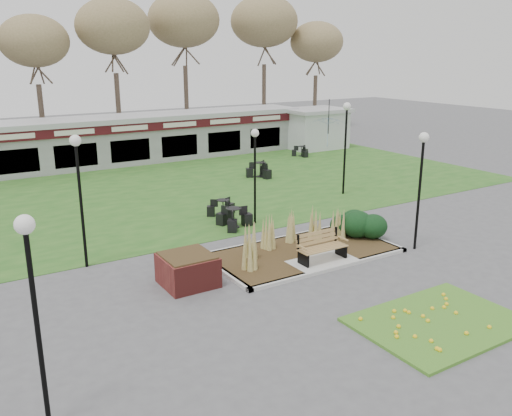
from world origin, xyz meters
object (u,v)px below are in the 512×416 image
bistro_set_b (234,221)px  service_hut (315,128)px  lamp_post_mid_left (78,172)px  lamp_post_far_right (346,128)px  brick_planter (188,269)px  food_pavilion (122,139)px  lamp_post_near_right (422,165)px  lamp_post_near_left (31,278)px  bistro_set_d (301,153)px  park_bench (321,246)px  bistro_set_c (260,172)px  patio_umbrella (328,132)px  lamp_post_mid_right (255,155)px  bistro_set_a (223,211)px

bistro_set_b → service_hut: bearing=42.7°
lamp_post_mid_left → lamp_post_far_right: (13.16, 2.78, 0.11)m
brick_planter → lamp_post_mid_left: size_ratio=0.35×
food_pavilion → bistro_set_b: 15.02m
food_pavilion → lamp_post_mid_left: bearing=-112.4°
lamp_post_near_right → lamp_post_mid_left: size_ratio=0.96×
lamp_post_near_left → bistro_set_d: bearing=44.0°
brick_planter → lamp_post_near_left: (-4.89, -4.50, 2.51)m
service_hut → lamp_post_far_right: bearing=-121.7°
park_bench → service_hut: 22.32m
lamp_post_mid_left → bistro_set_b: (6.02, 1.00, -2.83)m
lamp_post_near_left → bistro_set_b: 12.48m
food_pavilion → bistro_set_c: food_pavilion is taller
patio_umbrella → bistro_set_d: bearing=128.7°
food_pavilion → lamp_post_mid_right: size_ratio=6.44×
brick_planter → food_pavilion: bearing=76.9°
bistro_set_b → lamp_post_far_right: bearing=14.0°
patio_umbrella → bistro_set_b: bearing=-142.6°
brick_planter → bistro_set_c: size_ratio=0.99×
park_bench → lamp_post_mid_left: bearing=150.4°
park_bench → lamp_post_near_left: (-9.29, -3.75, 2.40)m
lamp_post_mid_left → bistro_set_a: 7.46m
brick_planter → patio_umbrella: size_ratio=0.56×
brick_planter → lamp_post_mid_left: (-2.19, 3.00, 2.63)m
lamp_post_near_left → lamp_post_mid_right: size_ratio=1.07×
bistro_set_a → bistro_set_b: (-0.38, -1.57, 0.03)m
brick_planter → bistro_set_a: size_ratio=1.13×
patio_umbrella → service_hut: bearing=64.7°
food_pavilion → bistro_set_a: (-0.19, -13.40, -1.22)m
lamp_post_mid_right → lamp_post_near_left: bearing=-138.8°
lamp_post_mid_left → lamp_post_far_right: bearing=11.9°
service_hut → bistro_set_b: bearing=-137.3°
lamp_post_near_right → lamp_post_near_left: bearing=-166.7°
service_hut → patio_umbrella: size_ratio=1.64×
lamp_post_mid_right → bistro_set_b: bearing=-178.4°
food_pavilion → lamp_post_mid_right: bearing=-88.4°
bistro_set_a → bistro_set_c: 7.63m
lamp_post_mid_left → bistro_set_d: bearing=34.4°
lamp_post_mid_left → patio_umbrella: bearing=29.7°
brick_planter → bistro_set_a: bearing=52.9°
brick_planter → lamp_post_near_right: 8.57m
lamp_post_mid_right → bistro_set_c: lamp_post_mid_right is taller
park_bench → service_hut: (13.50, 17.75, 0.86)m
lamp_post_mid_right → bistro_set_a: (-0.62, 1.54, -2.53)m
food_pavilion → lamp_post_mid_right: (0.43, -14.94, 1.31)m
patio_umbrella → bistro_set_c: bearing=-160.0°
lamp_post_near_right → lamp_post_far_right: lamp_post_far_right is taller
bistro_set_b → bistro_set_c: bistro_set_c is taller
lamp_post_mid_left → lamp_post_far_right: size_ratio=0.97×
patio_umbrella → bistro_set_a: bearing=-146.6°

